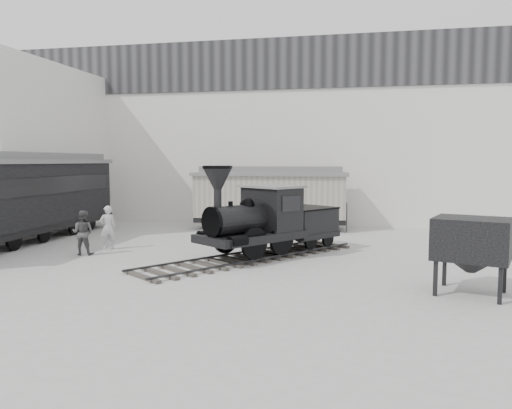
% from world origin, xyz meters
% --- Properties ---
extents(ground, '(90.00, 90.00, 0.00)m').
position_xyz_m(ground, '(0.00, 0.00, 0.00)').
color(ground, '#9E9E9B').
extents(north_wall, '(34.00, 2.51, 11.00)m').
position_xyz_m(north_wall, '(0.00, 14.98, 5.55)').
color(north_wall, silver).
rests_on(north_wall, ground).
extents(west_pavilion, '(7.00, 12.11, 9.00)m').
position_xyz_m(west_pavilion, '(-14.50, 9.96, 4.49)').
color(west_pavilion, silver).
rests_on(west_pavilion, ground).
extents(locomotive, '(7.72, 9.34, 3.54)m').
position_xyz_m(locomotive, '(1.14, 3.61, 1.31)').
color(locomotive, '#3E3833').
rests_on(locomotive, ground).
extents(boxcar, '(8.68, 3.14, 3.50)m').
position_xyz_m(boxcar, '(-0.05, 11.63, 1.84)').
color(boxcar, black).
rests_on(boxcar, ground).
extents(passenger_coach, '(3.29, 14.57, 3.89)m').
position_xyz_m(passenger_coach, '(-10.71, 4.29, 2.15)').
color(passenger_coach, black).
rests_on(passenger_coach, ground).
extents(visitor_a, '(0.81, 0.80, 1.89)m').
position_xyz_m(visitor_a, '(-5.83, 3.90, 0.94)').
color(visitor_a, silver).
rests_on(visitor_a, ground).
extents(visitor_b, '(0.96, 0.80, 1.82)m').
position_xyz_m(visitor_b, '(-6.18, 2.49, 0.91)').
color(visitor_b, '#434343').
rests_on(visitor_b, ground).
extents(coal_hopper, '(2.45, 2.22, 2.20)m').
position_xyz_m(coal_hopper, '(7.91, -0.79, 1.43)').
color(coal_hopper, black).
rests_on(coal_hopper, ground).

